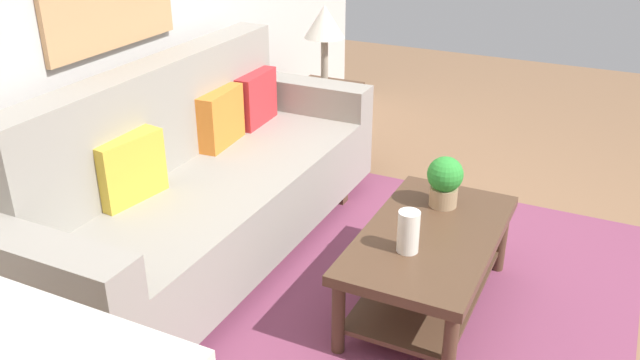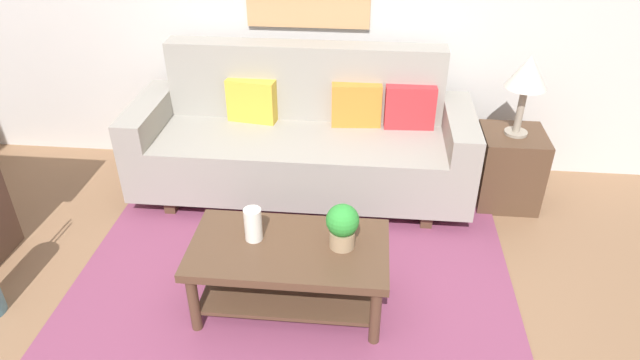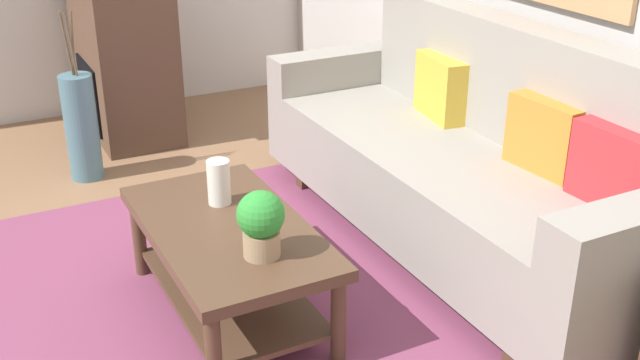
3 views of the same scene
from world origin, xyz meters
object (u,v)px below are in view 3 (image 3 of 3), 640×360
object	(u,v)px
throw_pillow_crimson	(613,168)
coffee_table	(228,250)
potted_plant_tabletop	(261,222)
throw_pillow_mustard	(440,87)
tabletop_vase	(219,182)
throw_pillow_orange	(545,136)
fireplace	(123,48)
couch	(463,163)
floor_vase	(81,128)

from	to	relation	value
throw_pillow_crimson	coffee_table	distance (m)	1.57
throw_pillow_crimson	potted_plant_tabletop	xyz separation A→B (m)	(-0.40, -1.33, -0.11)
throw_pillow_mustard	potted_plant_tabletop	xyz separation A→B (m)	(0.76, -1.33, -0.11)
potted_plant_tabletop	tabletop_vase	bearing A→B (deg)	178.02
throw_pillow_mustard	throw_pillow_orange	size ratio (longest dim) A/B	1.00
throw_pillow_orange	fireplace	world-z (taller)	fireplace
throw_pillow_orange	coffee_table	distance (m)	1.44
couch	coffee_table	world-z (taller)	couch
coffee_table	tabletop_vase	xyz separation A→B (m)	(-0.20, 0.05, 0.21)
throw_pillow_mustard	tabletop_vase	size ratio (longest dim) A/B	1.84
potted_plant_tabletop	throw_pillow_orange	bearing A→B (deg)	89.29
fireplace	tabletop_vase	bearing A→B (deg)	-3.81
throw_pillow_crimson	potted_plant_tabletop	bearing A→B (deg)	-106.87
throw_pillow_orange	fireplace	xyz separation A→B (m)	(-2.67, -1.17, -0.09)
throw_pillow_mustard	fireplace	size ratio (longest dim) A/B	0.31
tabletop_vase	throw_pillow_crimson	bearing A→B (deg)	55.69
couch	fireplace	size ratio (longest dim) A/B	2.10
couch	tabletop_vase	distance (m)	1.20
throw_pillow_orange	coffee_table	xyz separation A→B (m)	(-0.31, -1.36, -0.37)
couch	throw_pillow_crimson	distance (m)	0.82
tabletop_vase	fireplace	xyz separation A→B (m)	(-2.16, 0.14, 0.06)
tabletop_vase	coffee_table	bearing A→B (deg)	-12.88
throw_pillow_crimson	fireplace	bearing A→B (deg)	-159.02
coffee_table	fireplace	world-z (taller)	fireplace
throw_pillow_orange	floor_vase	xyz separation A→B (m)	(-2.04, -1.60, -0.37)
tabletop_vase	fireplace	distance (m)	2.16
floor_vase	throw_pillow_crimson	bearing A→B (deg)	33.43
throw_pillow_orange	throw_pillow_crimson	xyz separation A→B (m)	(0.39, 0.00, 0.00)
couch	throw_pillow_crimson	xyz separation A→B (m)	(0.77, 0.12, 0.25)
throw_pillow_crimson	tabletop_vase	distance (m)	1.60
couch	tabletop_vase	bearing A→B (deg)	-95.88
coffee_table	potted_plant_tabletop	xyz separation A→B (m)	(0.29, 0.03, 0.26)
floor_vase	tabletop_vase	bearing A→B (deg)	10.62
couch	fireplace	distance (m)	2.51
throw_pillow_orange	tabletop_vase	distance (m)	1.42
throw_pillow_mustard	floor_vase	bearing A→B (deg)	-128.27
couch	floor_vase	distance (m)	2.22
coffee_table	floor_vase	size ratio (longest dim) A/B	1.75
throw_pillow_mustard	fireplace	distance (m)	2.23
throw_pillow_crimson	floor_vase	distance (m)	2.93
throw_pillow_mustard	throw_pillow_orange	bearing A→B (deg)	0.00
couch	throw_pillow_mustard	bearing A→B (deg)	162.20
fireplace	potted_plant_tabletop	bearing A→B (deg)	-3.47
throw_pillow_mustard	coffee_table	size ratio (longest dim) A/B	0.33
throw_pillow_orange	tabletop_vase	bearing A→B (deg)	-111.20
couch	potted_plant_tabletop	world-z (taller)	couch
floor_vase	throw_pillow_orange	bearing A→B (deg)	38.16
throw_pillow_mustard	throw_pillow_crimson	world-z (taller)	same
throw_pillow_mustard	potted_plant_tabletop	size ratio (longest dim) A/B	1.37
throw_pillow_orange	floor_vase	distance (m)	2.62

